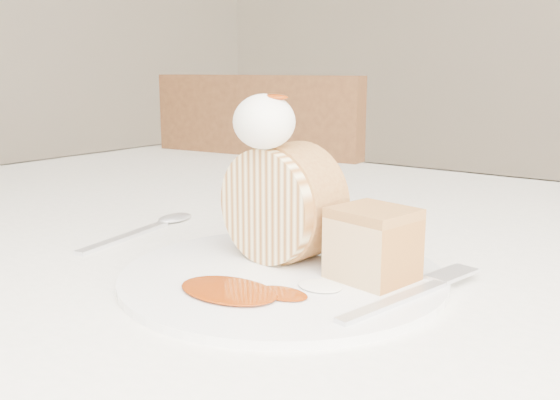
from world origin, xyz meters
The scene contains 10 objects.
table centered at (0.00, 0.20, 0.66)m, with size 1.40×0.90×0.75m.
chair_far centered at (-0.45, 0.72, 0.51)m, with size 0.47×0.47×0.90m.
plate centered at (0.02, 0.07, 0.75)m, with size 0.25×0.25×0.01m, color white.
roulade_slice centered at (0.00, 0.10, 0.80)m, with size 0.09×0.09×0.05m, color beige.
cake_chunk centered at (0.08, 0.10, 0.78)m, with size 0.05×0.05×0.05m, color #A87B3F.
whipped_cream centered at (0.00, 0.08, 0.87)m, with size 0.05×0.05×0.04m, color white.
caramel_drizzle centered at (0.01, 0.08, 0.89)m, with size 0.02×0.02×0.01m, color #802A05.
caramel_pool centered at (0.02, 0.01, 0.76)m, with size 0.08×0.05×0.00m, color #802A05, non-canonical shape.
fork centered at (0.12, 0.06, 0.76)m, with size 0.02×0.15×0.00m, color silver.
spoon centered at (-0.17, 0.08, 0.75)m, with size 0.02×0.15×0.00m, color silver.
Camera 1 is at (0.29, -0.29, 0.91)m, focal length 40.00 mm.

